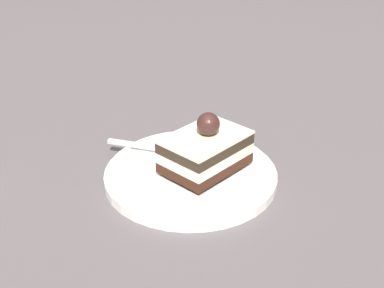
% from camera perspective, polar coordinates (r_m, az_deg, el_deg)
% --- Properties ---
extents(ground_plane, '(2.40, 2.40, 0.00)m').
position_cam_1_polar(ground_plane, '(0.63, -1.12, -3.46)').
color(ground_plane, '#554F53').
extents(dessert_plate, '(0.20, 0.20, 0.02)m').
position_cam_1_polar(dessert_plate, '(0.62, 0.00, -3.09)').
color(dessert_plate, white).
rests_on(dessert_plate, ground_plane).
extents(cake_slice, '(0.08, 0.10, 0.07)m').
position_cam_1_polar(cake_slice, '(0.61, 1.45, -0.60)').
color(cake_slice, '#33180E').
rests_on(cake_slice, dessert_plate).
extents(fork, '(0.11, 0.05, 0.00)m').
position_cam_1_polar(fork, '(0.66, -4.19, -0.33)').
color(fork, silver).
rests_on(fork, dessert_plate).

